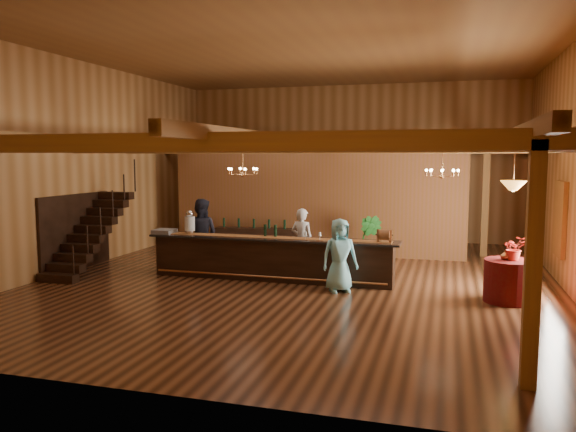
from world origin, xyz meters
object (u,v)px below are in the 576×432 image
(backbar_shelf, at_px, (262,241))
(floor_plant, at_px, (368,238))
(raffle_drum, at_px, (384,235))
(guest, at_px, (340,255))
(round_table, at_px, (509,281))
(bartender, at_px, (302,241))
(chandelier_left, at_px, (243,171))
(beverage_dispenser, at_px, (190,223))
(chandelier_right, at_px, (442,172))
(tasting_bar, at_px, (271,258))
(staff_second, at_px, (201,234))
(pendant_lamp, at_px, (513,185))

(backbar_shelf, xyz_separation_m, floor_plant, (3.30, -0.31, 0.27))
(raffle_drum, xyz_separation_m, guest, (-0.89, -0.70, -0.39))
(raffle_drum, bearing_deg, round_table, -12.97)
(round_table, distance_m, floor_plant, 4.98)
(raffle_drum, bearing_deg, bartender, 157.61)
(chandelier_left, bearing_deg, raffle_drum, -14.06)
(beverage_dispenser, xyz_separation_m, backbar_shelf, (0.82, 3.21, -0.92))
(beverage_dispenser, bearing_deg, round_table, -5.46)
(beverage_dispenser, height_order, floor_plant, beverage_dispenser)
(round_table, relative_size, floor_plant, 0.76)
(chandelier_left, bearing_deg, bartender, -1.90)
(bartender, bearing_deg, backbar_shelf, -38.18)
(floor_plant, bearing_deg, chandelier_right, -33.11)
(backbar_shelf, distance_m, bartender, 3.13)
(beverage_dispenser, xyz_separation_m, floor_plant, (4.12, 2.91, -0.65))
(backbar_shelf, relative_size, chandelier_left, 3.57)
(tasting_bar, height_order, chandelier_right, chandelier_right)
(backbar_shelf, bearing_deg, chandelier_right, -20.52)
(guest, bearing_deg, raffle_drum, 10.05)
(raffle_drum, height_order, staff_second, staff_second)
(chandelier_left, xyz_separation_m, guest, (2.88, -1.64, -1.79))
(tasting_bar, relative_size, round_table, 6.11)
(raffle_drum, distance_m, chandelier_left, 4.14)
(round_table, relative_size, staff_second, 0.54)
(tasting_bar, xyz_separation_m, backbar_shelf, (-1.36, 3.27, -0.12))
(tasting_bar, distance_m, chandelier_right, 4.74)
(tasting_bar, bearing_deg, round_table, -6.87)
(round_table, xyz_separation_m, chandelier_right, (-1.42, 2.34, 2.15))
(beverage_dispenser, bearing_deg, staff_second, 86.29)
(chandelier_right, bearing_deg, round_table, -58.70)
(tasting_bar, distance_m, pendant_lamp, 5.71)
(chandelier_left, distance_m, chandelier_right, 5.04)
(chandelier_right, xyz_separation_m, staff_second, (-6.07, -1.05, -1.64))
(tasting_bar, bearing_deg, backbar_shelf, 112.71)
(backbar_shelf, relative_size, pendant_lamp, 3.17)
(backbar_shelf, height_order, chandelier_right, chandelier_right)
(backbar_shelf, height_order, round_table, round_table)
(chandelier_left, bearing_deg, round_table, -13.61)
(pendant_lamp, bearing_deg, beverage_dispenser, 174.54)
(raffle_drum, height_order, round_table, raffle_drum)
(bartender, relative_size, staff_second, 0.89)
(tasting_bar, relative_size, beverage_dispenser, 10.31)
(tasting_bar, distance_m, guest, 2.00)
(chandelier_right, relative_size, bartender, 0.48)
(beverage_dispenser, bearing_deg, pendant_lamp, -5.46)
(round_table, xyz_separation_m, chandelier_left, (-6.40, 1.55, 2.17))
(guest, bearing_deg, staff_second, 133.01)
(staff_second, bearing_deg, chandelier_right, -172.42)
(tasting_bar, height_order, beverage_dispenser, beverage_dispenser)
(bartender, bearing_deg, beverage_dispenser, 29.58)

